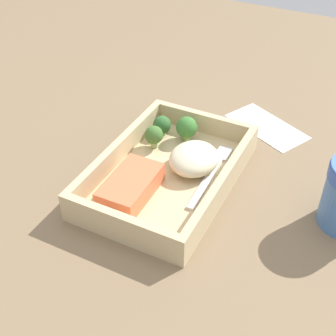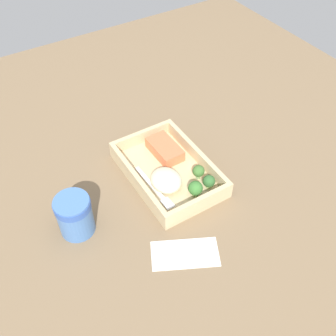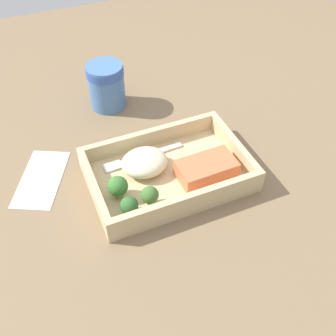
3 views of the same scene
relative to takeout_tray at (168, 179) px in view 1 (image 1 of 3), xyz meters
The scene contains 10 objects.
ground_plane 1.60cm from the takeout_tray, ahead, with size 160.00×160.00×2.00cm, color brown.
takeout_tray is the anchor object (origin of this frame).
tray_rim 2.34cm from the takeout_tray, ahead, with size 28.26×18.74×3.48cm.
salmon_fillet 7.17cm from the takeout_tray, 155.35° to the left, with size 10.41×5.91×3.05cm, color #E46D44.
mashed_potatoes 5.02cm from the takeout_tray, 37.83° to the right, with size 8.48×7.43×3.67cm, color beige.
broccoli_floret_1 8.26cm from the takeout_tray, 44.15° to the left, with size 3.01×3.01×3.93cm.
broccoli_floret_2 10.40cm from the takeout_tray, ahead, with size 3.53×3.53×4.30cm.
broccoli_floret_3 11.30cm from the takeout_tray, 32.13° to the left, with size 3.06×3.06×3.55cm.
fork 6.84cm from the takeout_tray, 57.65° to the right, with size 15.86×2.34×0.44cm.
receipt_slip 23.26cm from the takeout_tray, 22.61° to the right, with size 7.26×14.47×0.24cm, color white.
Camera 1 is at (-48.78, -24.72, 46.74)cm, focal length 50.00 mm.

